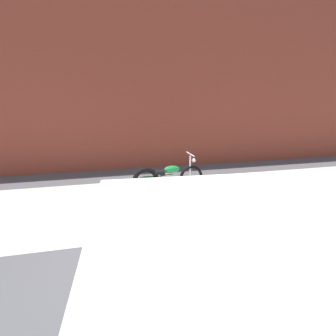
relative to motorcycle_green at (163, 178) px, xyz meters
The scene contains 4 objects.
ground_plane 2.46m from the motorcycle_green, 99.50° to the right, with size 80.00×80.00×0.00m, color #47474C.
sidewalk_slab 0.86m from the motorcycle_green, 121.79° to the right, with size 36.00×3.50×0.01m, color #B2ADA3.
brick_building_wall 3.88m from the motorcycle_green, 98.14° to the left, with size 36.00×0.50×6.09m, color brown.
motorcycle_green is the anchor object (origin of this frame).
Camera 1 is at (-1.07, -4.40, 2.62)m, focal length 28.57 mm.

